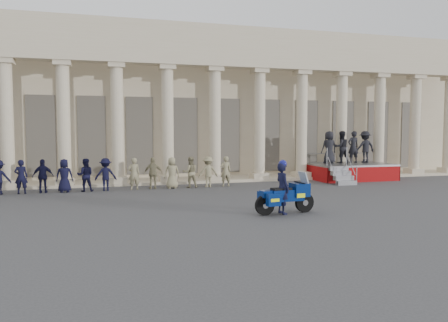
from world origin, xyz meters
TOP-DOWN VIEW (x-y plane):
  - ground at (0.00, 0.00)m, footprint 90.00×90.00m
  - building at (-0.00, 14.74)m, footprint 40.00×12.50m
  - officer_rank at (-6.83, 6.08)m, footprint 16.67×0.59m
  - reviewing_stand at (9.28, 7.42)m, footprint 4.60×4.32m
  - motorcycle at (1.32, -1.52)m, footprint 2.23×0.95m
  - rider at (1.20, -1.53)m, footprint 0.48×0.68m

SIDE VIEW (x-z plane):
  - ground at x=0.00m, z-range 0.00..0.00m
  - motorcycle at x=1.32m, z-range -0.10..1.33m
  - officer_rank at x=-6.83m, z-range 0.00..1.55m
  - rider at x=1.20m, z-range -0.01..1.85m
  - reviewing_stand at x=9.28m, z-range 0.10..2.92m
  - building at x=0.00m, z-range 0.02..9.02m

